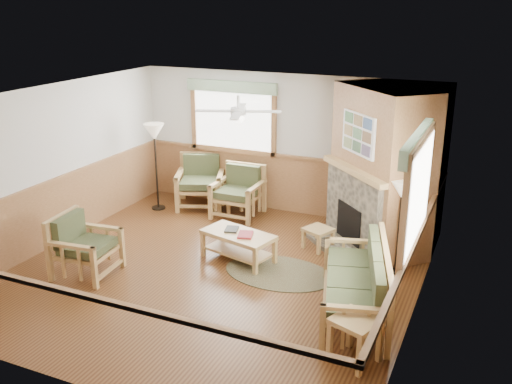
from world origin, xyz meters
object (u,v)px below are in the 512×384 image
at_px(armchair_back_left, 200,182).
at_px(sofa, 354,282).
at_px(armchair_back_right, 238,192).
at_px(end_table_sofa, 355,340).
at_px(end_table_chairs, 228,199).
at_px(floor_lamp_right, 399,227).
at_px(coffee_table, 238,246).
at_px(footstool, 318,238).
at_px(armchair_left, 86,246).
at_px(floor_lamp_left, 156,167).

bearing_deg(armchair_back_left, sofa, -58.32).
relative_size(armchair_back_right, end_table_sofa, 1.73).
xyz_separation_m(end_table_chairs, floor_lamp_right, (3.54, -1.32, 0.49)).
height_order(coffee_table, end_table_sofa, end_table_sofa).
bearing_deg(sofa, end_table_chairs, -146.32).
bearing_deg(floor_lamp_right, footstool, 166.07).
bearing_deg(footstool, coffee_table, -137.46).
distance_m(armchair_back_right, footstool, 2.10).
height_order(armchair_back_left, armchair_left, armchair_back_left).
bearing_deg(armchair_back_right, floor_lamp_left, -170.43).
bearing_deg(floor_lamp_right, armchair_left, -155.19).
bearing_deg(coffee_table, floor_lamp_left, 163.14).
relative_size(end_table_chairs, floor_lamp_left, 0.28).
xyz_separation_m(armchair_back_left, armchair_left, (-0.10, -3.36, -0.04)).
xyz_separation_m(armchair_left, end_table_chairs, (0.75, 3.30, -0.22)).
distance_m(armchair_back_left, floor_lamp_left, 0.93).
relative_size(armchair_back_left, floor_lamp_left, 0.59).
bearing_deg(floor_lamp_left, footstool, -8.79).
height_order(armchair_left, footstool, armchair_left).
bearing_deg(floor_lamp_right, armchair_back_right, 160.10).
xyz_separation_m(armchair_back_right, floor_lamp_left, (-1.63, -0.30, 0.39)).
relative_size(armchair_back_left, footstool, 2.44).
bearing_deg(floor_lamp_right, end_table_chairs, 159.60).
distance_m(sofa, armchair_left, 4.04).
relative_size(armchair_back_left, floor_lamp_right, 0.69).
bearing_deg(coffee_table, sofa, -8.24).
bearing_deg(armchair_back_right, end_table_sofa, -49.30).
xyz_separation_m(end_table_chairs, end_table_sofa, (3.54, -3.83, 0.03)).
relative_size(sofa, floor_lamp_right, 1.38).
distance_m(end_table_sofa, footstool, 3.17).
height_order(armchair_back_right, coffee_table, armchair_back_right).
height_order(sofa, end_table_chairs, sofa).
distance_m(sofa, armchair_back_right, 4.00).
bearing_deg(floor_lamp_left, end_table_chairs, 17.62).
distance_m(coffee_table, footstool, 1.40).
height_order(sofa, armchair_back_right, armchair_back_right).
height_order(armchair_left, floor_lamp_right, floor_lamp_right).
bearing_deg(floor_lamp_left, floor_lamp_right, -10.24).
distance_m(sofa, footstool, 2.13).
height_order(armchair_left, floor_lamp_left, floor_lamp_left).
bearing_deg(footstool, armchair_left, -141.53).
bearing_deg(floor_lamp_left, end_table_sofa, -34.72).
relative_size(coffee_table, end_table_chairs, 2.36).
distance_m(armchair_back_right, end_table_chairs, 0.38).
relative_size(sofa, armchair_left, 2.17).
xyz_separation_m(armchair_back_left, armchair_back_right, (0.93, -0.19, -0.03)).
bearing_deg(coffee_table, armchair_back_left, 146.17).
bearing_deg(sofa, coffee_table, -127.96).
height_order(coffee_table, footstool, coffee_table).
xyz_separation_m(sofa, armchair_back_left, (-3.91, 2.85, 0.04)).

